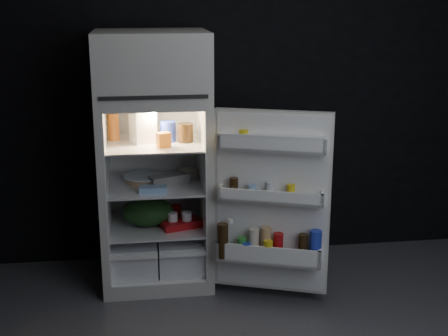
{
  "coord_description": "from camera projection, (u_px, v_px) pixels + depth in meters",
  "views": [
    {
      "loc": [
        -0.81,
        -2.94,
        2.01
      ],
      "look_at": [
        -0.25,
        1.0,
        0.9
      ],
      "focal_mm": 50.0,
      "sensor_mm": 36.0,
      "label": 1
    }
  ],
  "objects": [
    {
      "name": "small_can_silver",
      "position": [
        189.0,
        209.0,
        4.64
      ],
      "size": [
        0.07,
        0.07,
        0.09
      ],
      "primitive_type": "cylinder",
      "rotation": [
        0.0,
        0.0,
        -0.18
      ],
      "color": "silver",
      "rests_on": "refrigerator"
    },
    {
      "name": "wall_back",
      "position": [
        244.0,
        85.0,
        4.71
      ],
      "size": [
        4.0,
        0.0,
        2.7
      ],
      "primitive_type": "cube",
      "color": "black",
      "rests_on": "ground"
    },
    {
      "name": "fridge_door",
      "position": [
        271.0,
        206.0,
        4.05
      ],
      "size": [
        0.74,
        0.43,
        1.22
      ],
      "color": "beige",
      "rests_on": "ground"
    },
    {
      "name": "jam_jar",
      "position": [
        186.0,
        133.0,
        4.3
      ],
      "size": [
        0.13,
        0.13,
        0.13
      ],
      "primitive_type": "cylinder",
      "rotation": [
        0.0,
        0.0,
        0.29
      ],
      "color": "black",
      "rests_on": "refrigerator"
    },
    {
      "name": "wrapped_pkg",
      "position": [
        189.0,
        172.0,
        4.58
      ],
      "size": [
        0.14,
        0.12,
        0.05
      ],
      "primitive_type": "cube",
      "rotation": [
        0.0,
        0.0,
        -0.11
      ],
      "color": "beige",
      "rests_on": "refrigerator"
    },
    {
      "name": "mayo_jar",
      "position": [
        168.0,
        131.0,
        4.32
      ],
      "size": [
        0.13,
        0.13,
        0.14
      ],
      "primitive_type": "cylinder",
      "rotation": [
        0.0,
        0.0,
        -0.17
      ],
      "color": "#2139B6",
      "rests_on": "refrigerator"
    },
    {
      "name": "small_carton",
      "position": [
        164.0,
        140.0,
        4.15
      ],
      "size": [
        0.1,
        0.09,
        0.1
      ],
      "primitive_type": "cube",
      "rotation": [
        0.0,
        0.0,
        0.35
      ],
      "color": "orange",
      "rests_on": "refrigerator"
    },
    {
      "name": "egg_carton",
      "position": [
        169.0,
        180.0,
        4.35
      ],
      "size": [
        0.29,
        0.2,
        0.07
      ],
      "primitive_type": "cube",
      "rotation": [
        0.0,
        0.0,
        0.38
      ],
      "color": "gray",
      "rests_on": "refrigerator"
    },
    {
      "name": "small_can_red",
      "position": [
        176.0,
        211.0,
        4.6
      ],
      "size": [
        0.07,
        0.07,
        0.09
      ],
      "primitive_type": "cylinder",
      "rotation": [
        0.0,
        0.0,
        0.06
      ],
      "color": "#AC0E12",
      "rests_on": "refrigerator"
    },
    {
      "name": "produce_bag",
      "position": [
        148.0,
        212.0,
        4.42
      ],
      "size": [
        0.4,
        0.35,
        0.2
      ],
      "primitive_type": "ellipsoid",
      "rotation": [
        0.0,
        0.0,
        -0.14
      ],
      "color": "#193815",
      "rests_on": "refrigerator"
    },
    {
      "name": "yogurt_tray",
      "position": [
        181.0,
        224.0,
        4.39
      ],
      "size": [
        0.31,
        0.23,
        0.05
      ],
      "primitive_type": "cube",
      "rotation": [
        0.0,
        0.0,
        0.3
      ],
      "color": "#AC0E12",
      "rests_on": "refrigerator"
    },
    {
      "name": "pie",
      "position": [
        146.0,
        179.0,
        4.43
      ],
      "size": [
        0.35,
        0.35,
        0.04
      ],
      "primitive_type": "cylinder",
      "rotation": [
        0.0,
        0.0,
        0.37
      ],
      "color": "tan",
      "rests_on": "refrigerator"
    },
    {
      "name": "amber_bottle",
      "position": [
        113.0,
        125.0,
        4.34
      ],
      "size": [
        0.09,
        0.09,
        0.22
      ],
      "primitive_type": "cylinder",
      "rotation": [
        0.0,
        0.0,
        0.1
      ],
      "color": "#B0571C",
      "rests_on": "refrigerator"
    },
    {
      "name": "refrigerator",
      "position": [
        154.0,
        151.0,
        4.36
      ],
      "size": [
        0.76,
        0.71,
        1.78
      ],
      "color": "beige",
      "rests_on": "ground"
    },
    {
      "name": "milk_jug",
      "position": [
        143.0,
        125.0,
        4.27
      ],
      "size": [
        0.19,
        0.19,
        0.24
      ],
      "primitive_type": "cube",
      "rotation": [
        0.0,
        0.0,
        0.36
      ],
      "color": "white",
      "rests_on": "refrigerator"
    },
    {
      "name": "flat_package",
      "position": [
        153.0,
        189.0,
        4.19
      ],
      "size": [
        0.19,
        0.1,
        0.04
      ],
      "primitive_type": "cube",
      "rotation": [
        0.0,
        0.0,
        -0.06
      ],
      "color": "#8BAFD7",
      "rests_on": "refrigerator"
    }
  ]
}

